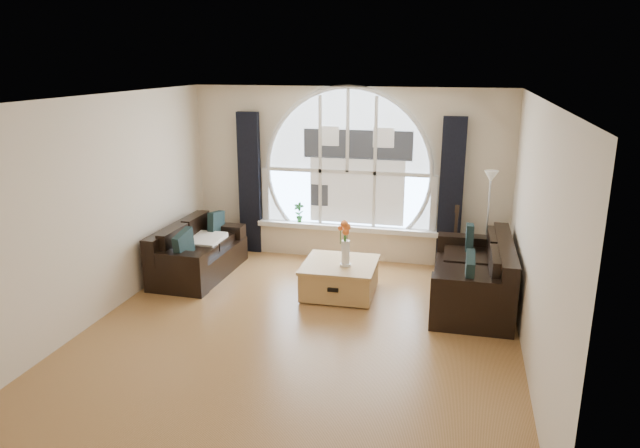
% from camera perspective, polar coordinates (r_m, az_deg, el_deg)
% --- Properties ---
extents(ground, '(5.00, 5.50, 0.01)m').
position_cam_1_polar(ground, '(7.03, -1.78, -10.24)').
color(ground, brown).
rests_on(ground, ground).
extents(ceiling, '(5.00, 5.50, 0.01)m').
position_cam_1_polar(ceiling, '(6.32, -1.99, 12.31)').
color(ceiling, silver).
rests_on(ceiling, ground).
extents(wall_back, '(5.00, 0.01, 2.70)m').
position_cam_1_polar(wall_back, '(9.15, 2.77, 4.89)').
color(wall_back, beige).
rests_on(wall_back, ground).
extents(wall_front, '(5.00, 0.01, 2.70)m').
position_cam_1_polar(wall_front, '(4.12, -12.34, -9.53)').
color(wall_front, beige).
rests_on(wall_front, ground).
extents(wall_left, '(0.01, 5.50, 2.70)m').
position_cam_1_polar(wall_left, '(7.59, -20.38, 1.60)').
color(wall_left, beige).
rests_on(wall_left, ground).
extents(wall_right, '(0.01, 5.50, 2.70)m').
position_cam_1_polar(wall_right, '(6.37, 20.35, -1.03)').
color(wall_right, beige).
rests_on(wall_right, ground).
extents(attic_slope, '(0.92, 5.50, 0.72)m').
position_cam_1_polar(attic_slope, '(6.14, 18.45, 8.12)').
color(attic_slope, silver).
rests_on(attic_slope, ground).
extents(arched_window, '(2.60, 0.06, 2.15)m').
position_cam_1_polar(arched_window, '(9.08, 2.75, 6.56)').
color(arched_window, silver).
rests_on(arched_window, wall_back).
extents(window_sill, '(2.90, 0.22, 0.08)m').
position_cam_1_polar(window_sill, '(9.26, 2.58, -0.33)').
color(window_sill, white).
rests_on(window_sill, wall_back).
extents(window_frame, '(2.76, 0.08, 2.15)m').
position_cam_1_polar(window_frame, '(9.05, 2.72, 6.53)').
color(window_frame, white).
rests_on(window_frame, wall_back).
extents(neighbor_house, '(1.70, 0.02, 1.50)m').
position_cam_1_polar(neighbor_house, '(9.06, 3.66, 5.72)').
color(neighbor_house, silver).
rests_on(neighbor_house, wall_back).
extents(curtain_left, '(0.35, 0.12, 2.30)m').
position_cam_1_polar(curtain_left, '(9.51, -6.91, 3.98)').
color(curtain_left, black).
rests_on(curtain_left, ground).
extents(curtain_right, '(0.35, 0.12, 2.30)m').
position_cam_1_polar(curtain_right, '(8.92, 12.75, 2.91)').
color(curtain_right, black).
rests_on(curtain_right, ground).
extents(sofa_left, '(0.88, 1.71, 0.75)m').
position_cam_1_polar(sofa_left, '(8.74, -11.83, -2.41)').
color(sofa_left, black).
rests_on(sofa_left, ground).
extents(sofa_right, '(0.98, 1.95, 0.86)m').
position_cam_1_polar(sofa_right, '(7.82, 14.71, -4.81)').
color(sofa_right, black).
rests_on(sofa_right, ground).
extents(coffee_chest, '(1.00, 1.00, 0.48)m').
position_cam_1_polar(coffee_chest, '(7.93, 1.96, -5.21)').
color(coffee_chest, '#A57A43').
rests_on(coffee_chest, ground).
extents(throw_blanket, '(0.56, 0.56, 0.10)m').
position_cam_1_polar(throw_blanket, '(8.80, -11.36, -1.58)').
color(throw_blanket, silver).
rests_on(throw_blanket, sofa_left).
extents(vase_flowers, '(0.24, 0.24, 0.70)m').
position_cam_1_polar(vase_flowers, '(7.64, 2.55, -1.36)').
color(vase_flowers, white).
rests_on(vase_flowers, coffee_chest).
extents(floor_lamp, '(0.24, 0.24, 1.60)m').
position_cam_1_polar(floor_lamp, '(8.62, 16.10, -0.18)').
color(floor_lamp, '#B2B2B2').
rests_on(floor_lamp, ground).
extents(guitar, '(0.38, 0.27, 1.06)m').
position_cam_1_polar(guitar, '(8.88, 13.15, -1.32)').
color(guitar, brown).
rests_on(guitar, ground).
extents(potted_plant, '(0.17, 0.12, 0.32)m').
position_cam_1_polar(potted_plant, '(9.38, -2.08, 1.17)').
color(potted_plant, '#1E6023').
rests_on(potted_plant, window_sill).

